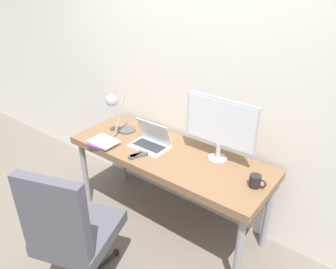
{
  "coord_description": "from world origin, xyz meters",
  "views": [
    {
      "loc": [
        1.35,
        -1.47,
        2.05
      ],
      "look_at": [
        0.02,
        0.28,
        0.9
      ],
      "focal_mm": 35.0,
      "sensor_mm": 36.0,
      "label": 1
    }
  ],
  "objects_px": {
    "monitor": "(220,125)",
    "office_chair": "(71,230)",
    "laptop": "(151,142)",
    "desk_lamp": "(116,109)",
    "mug": "(255,181)",
    "book_stack": "(103,142)"
  },
  "relations": [
    {
      "from": "office_chair",
      "to": "book_stack",
      "type": "relative_size",
      "value": 4.41
    },
    {
      "from": "laptop",
      "to": "monitor",
      "type": "relative_size",
      "value": 0.55
    },
    {
      "from": "monitor",
      "to": "desk_lamp",
      "type": "relative_size",
      "value": 1.46
    },
    {
      "from": "office_chair",
      "to": "laptop",
      "type": "bearing_deg",
      "value": 96.57
    },
    {
      "from": "laptop",
      "to": "desk_lamp",
      "type": "relative_size",
      "value": 0.81
    },
    {
      "from": "desk_lamp",
      "to": "office_chair",
      "type": "xyz_separation_m",
      "value": [
        0.46,
        -0.89,
        -0.4
      ]
    },
    {
      "from": "mug",
      "to": "desk_lamp",
      "type": "bearing_deg",
      "value": -178.79
    },
    {
      "from": "desk_lamp",
      "to": "mug",
      "type": "distance_m",
      "value": 1.28
    },
    {
      "from": "monitor",
      "to": "office_chair",
      "type": "xyz_separation_m",
      "value": [
        -0.43,
        -1.08,
        -0.44
      ]
    },
    {
      "from": "office_chair",
      "to": "mug",
      "type": "relative_size",
      "value": 8.81
    },
    {
      "from": "desk_lamp",
      "to": "office_chair",
      "type": "height_order",
      "value": "desk_lamp"
    },
    {
      "from": "laptop",
      "to": "mug",
      "type": "height_order",
      "value": "laptop"
    },
    {
      "from": "monitor",
      "to": "mug",
      "type": "xyz_separation_m",
      "value": [
        0.37,
        -0.16,
        -0.25
      ]
    },
    {
      "from": "monitor",
      "to": "mug",
      "type": "relative_size",
      "value": 4.82
    },
    {
      "from": "laptop",
      "to": "desk_lamp",
      "type": "bearing_deg",
      "value": -176.81
    },
    {
      "from": "monitor",
      "to": "office_chair",
      "type": "height_order",
      "value": "monitor"
    },
    {
      "from": "book_stack",
      "to": "mug",
      "type": "distance_m",
      "value": 1.27
    },
    {
      "from": "monitor",
      "to": "book_stack",
      "type": "height_order",
      "value": "monitor"
    },
    {
      "from": "monitor",
      "to": "office_chair",
      "type": "relative_size",
      "value": 0.55
    },
    {
      "from": "desk_lamp",
      "to": "book_stack",
      "type": "xyz_separation_m",
      "value": [
        0.01,
        -0.19,
        -0.23
      ]
    },
    {
      "from": "office_chair",
      "to": "book_stack",
      "type": "bearing_deg",
      "value": 122.53
    },
    {
      "from": "office_chair",
      "to": "desk_lamp",
      "type": "bearing_deg",
      "value": 117.34
    }
  ]
}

